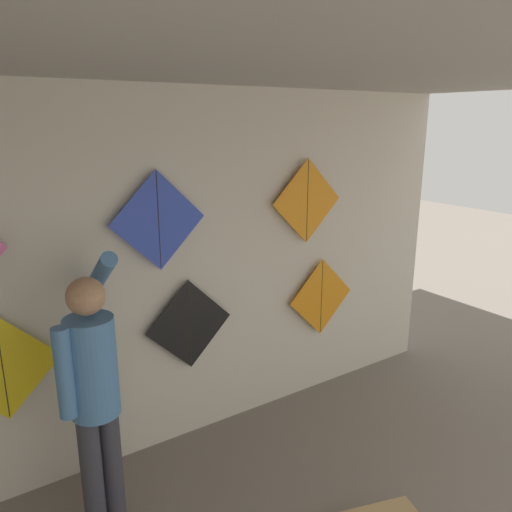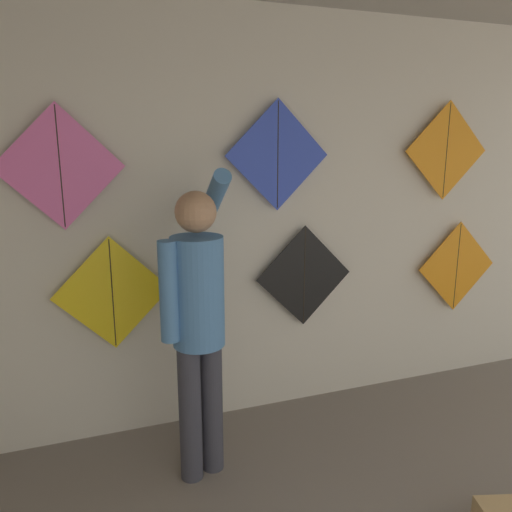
% 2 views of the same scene
% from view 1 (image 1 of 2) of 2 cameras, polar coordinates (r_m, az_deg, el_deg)
% --- Properties ---
extents(back_panel, '(5.68, 0.06, 2.80)m').
position_cam_1_polar(back_panel, '(3.89, -9.65, -2.15)').
color(back_panel, beige).
rests_on(back_panel, ground).
extents(ceiling_slab, '(5.68, 4.81, 0.04)m').
position_cam_1_polar(ceiling_slab, '(2.03, 14.77, 22.38)').
color(ceiling_slab, '#A8A399').
extents(shopkeeper, '(0.44, 0.68, 1.81)m').
position_cam_1_polar(shopkeeper, '(3.25, -18.08, -13.73)').
color(shopkeeper, '#383842').
rests_on(shopkeeper, ground).
extents(kite_0, '(0.73, 0.01, 0.73)m').
position_cam_1_polar(kite_0, '(3.66, -26.97, -11.38)').
color(kite_0, yellow).
extents(kite_1, '(0.73, 0.01, 0.73)m').
position_cam_1_polar(kite_1, '(3.98, -7.59, -7.75)').
color(kite_1, black).
extents(kite_2, '(0.73, 0.01, 0.73)m').
position_cam_1_polar(kite_2, '(4.71, 7.47, -4.67)').
color(kite_2, orange).
extents(kite_4, '(0.73, 0.01, 0.73)m').
position_cam_1_polar(kite_4, '(3.65, -11.09, 3.98)').
color(kite_4, blue).
extents(kite_5, '(0.73, 0.01, 0.73)m').
position_cam_1_polar(kite_5, '(4.35, 5.87, 6.24)').
color(kite_5, orange).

